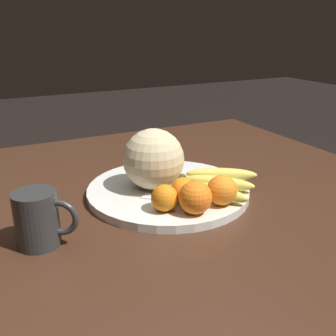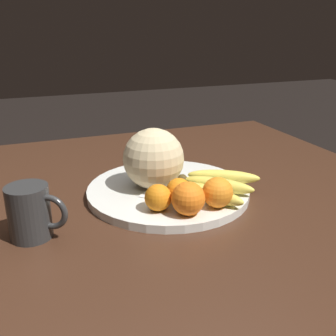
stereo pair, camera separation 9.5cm
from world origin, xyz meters
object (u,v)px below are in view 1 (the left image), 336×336
orange_front_left (195,197)px  orange_front_right (164,198)px  banana_bunch (217,183)px  ceramic_mug (39,219)px  fruit_bowl (168,190)px  produce_tag (164,199)px  orange_mid_center (183,190)px  orange_back_left (222,190)px  melon (154,159)px  kitchen_table (189,232)px

orange_front_left → orange_front_right: size_ratio=1.22×
orange_front_left → banana_bunch: bearing=126.9°
orange_front_right → ceramic_mug: (-0.01, -0.26, 0.01)m
fruit_bowl → orange_front_right: size_ratio=6.76×
orange_front_right → produce_tag: 0.06m
banana_bunch → ceramic_mug: 0.42m
orange_mid_center → orange_back_left: 0.09m
banana_bunch → orange_back_left: size_ratio=3.32×
melon → banana_bunch: size_ratio=0.66×
melon → ceramic_mug: bearing=-69.2°
fruit_bowl → banana_bunch: (0.07, 0.10, 0.03)m
orange_front_right → orange_mid_center: (-0.02, 0.06, -0.00)m
ceramic_mug → banana_bunch: bearing=94.1°
kitchen_table → orange_front_right: bearing=-59.8°
melon → orange_front_left: 0.17m
banana_bunch → produce_tag: banana_bunch is taller
orange_front_left → ceramic_mug: size_ratio=0.64×
melon → produce_tag: 0.10m
fruit_bowl → ceramic_mug: (0.10, -0.32, 0.04)m
melon → orange_back_left: bearing=31.4°
fruit_bowl → melon: melon is taller
fruit_bowl → banana_bunch: 0.12m
orange_back_left → produce_tag: 0.14m
banana_bunch → orange_front_right: 0.17m
orange_front_left → produce_tag: orange_front_left is taller
orange_front_right → ceramic_mug: ceramic_mug is taller
fruit_bowl → produce_tag: bearing=-35.1°
banana_bunch → produce_tag: 0.14m
banana_bunch → orange_front_left: 0.14m
kitchen_table → orange_front_right: size_ratio=22.10×
orange_front_left → orange_front_right: bearing=-127.6°
fruit_bowl → produce_tag: (0.06, -0.04, 0.01)m
orange_front_right → orange_front_left: bearing=52.4°
orange_mid_center → fruit_bowl: bearing=174.5°
orange_front_right → produce_tag: size_ratio=0.65×
banana_bunch → orange_mid_center: 0.11m
fruit_bowl → ceramic_mug: ceramic_mug is taller
orange_mid_center → orange_back_left: bearing=53.9°
orange_mid_center → ceramic_mug: (0.01, -0.32, 0.01)m
banana_bunch → orange_front_right: size_ratio=3.84×
orange_front_left → orange_back_left: bearing=97.6°
orange_mid_center → ceramic_mug: ceramic_mug is taller
orange_front_left → produce_tag: size_ratio=0.80×
orange_front_right → orange_mid_center: bearing=110.2°
kitchen_table → orange_back_left: (0.09, 0.03, 0.14)m
orange_front_left → ceramic_mug: (-0.05, -0.31, -0.00)m
melon → orange_front_left: size_ratio=2.06×
orange_mid_center → produce_tag: bearing=-133.3°
banana_bunch → orange_back_left: 0.08m
orange_front_left → ceramic_mug: 0.32m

